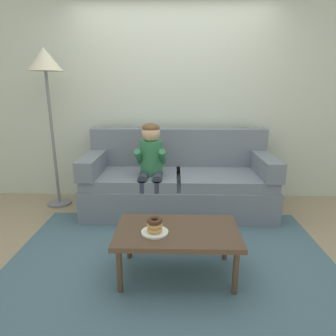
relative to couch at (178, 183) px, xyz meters
name	(u,v)px	position (x,y,z in m)	size (l,w,h in m)	color
ground	(171,243)	(-0.07, -0.85, -0.35)	(10.00, 10.00, 0.00)	#9E896B
wall_back	(173,94)	(-0.07, 0.55, 1.05)	(8.00, 0.10, 2.80)	beige
area_rug	(171,257)	(-0.07, -1.10, -0.34)	(2.86, 1.86, 0.01)	#476675
couch	(178,183)	(0.00, 0.00, 0.00)	(2.23, 0.90, 0.98)	slate
coffee_table	(177,235)	(-0.02, -1.35, 0.02)	(0.97, 0.58, 0.41)	#4C3828
person_child	(151,162)	(-0.32, -0.21, 0.32)	(0.34, 0.58, 1.10)	#337A4C
plate	(155,232)	(-0.19, -1.41, 0.07)	(0.21, 0.21, 0.01)	white
donut	(155,229)	(-0.19, -1.41, 0.09)	(0.12, 0.12, 0.04)	tan
donut_second	(155,225)	(-0.19, -1.41, 0.13)	(0.12, 0.12, 0.04)	tan
donut_third	(155,221)	(-0.19, -1.41, 0.16)	(0.12, 0.12, 0.04)	#422619
toy_controller	(231,243)	(0.51, -0.87, -0.32)	(0.23, 0.09, 0.05)	blue
floor_lamp	(46,73)	(-1.56, 0.13, 1.30)	(0.40, 0.40, 1.93)	slate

